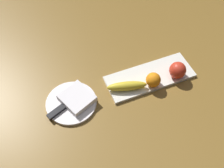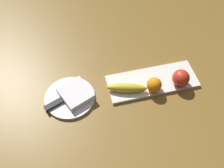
{
  "view_description": "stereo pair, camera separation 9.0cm",
  "coord_description": "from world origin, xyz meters",
  "px_view_note": "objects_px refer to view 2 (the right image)",
  "views": [
    {
      "loc": [
        -0.38,
        -0.58,
        0.88
      ],
      "look_at": [
        -0.15,
        -0.01,
        0.04
      ],
      "focal_mm": 41.44,
      "sensor_mm": 36.0,
      "label": 1
    },
    {
      "loc": [
        -0.29,
        -0.61,
        0.88
      ],
      "look_at": [
        -0.15,
        -0.01,
        0.04
      ],
      "focal_mm": 41.44,
      "sensor_mm": 36.0,
      "label": 2
    }
  ],
  "objects_px": {
    "knife": "(59,102)",
    "banana": "(127,88)",
    "apple": "(181,78)",
    "orange_near_apple": "(154,85)",
    "dinner_plate": "(70,98)",
    "folded_napkin": "(76,94)",
    "fruit_tray": "(152,81)"
  },
  "relations": [
    {
      "from": "orange_near_apple",
      "to": "knife",
      "type": "relative_size",
      "value": 0.35
    },
    {
      "from": "dinner_plate",
      "to": "knife",
      "type": "distance_m",
      "value": 0.05
    },
    {
      "from": "orange_near_apple",
      "to": "knife",
      "type": "xyz_separation_m",
      "value": [
        -0.38,
        0.03,
        -0.03
      ]
    },
    {
      "from": "orange_near_apple",
      "to": "folded_napkin",
      "type": "xyz_separation_m",
      "value": [
        -0.31,
        0.04,
        -0.02
      ]
    },
    {
      "from": "fruit_tray",
      "to": "apple",
      "type": "distance_m",
      "value": 0.12
    },
    {
      "from": "apple",
      "to": "knife",
      "type": "relative_size",
      "value": 0.4
    },
    {
      "from": "folded_napkin",
      "to": "knife",
      "type": "relative_size",
      "value": 0.68
    },
    {
      "from": "banana",
      "to": "orange_near_apple",
      "type": "xyz_separation_m",
      "value": [
        0.11,
        -0.02,
        0.01
      ]
    },
    {
      "from": "banana",
      "to": "orange_near_apple",
      "type": "bearing_deg",
      "value": 5.68
    },
    {
      "from": "orange_near_apple",
      "to": "dinner_plate",
      "type": "distance_m",
      "value": 0.34
    },
    {
      "from": "knife",
      "to": "apple",
      "type": "bearing_deg",
      "value": -24.27
    },
    {
      "from": "orange_near_apple",
      "to": "banana",
      "type": "bearing_deg",
      "value": 170.07
    },
    {
      "from": "banana",
      "to": "folded_napkin",
      "type": "bearing_deg",
      "value": -171.27
    },
    {
      "from": "fruit_tray",
      "to": "apple",
      "type": "relative_size",
      "value": 5.34
    },
    {
      "from": "fruit_tray",
      "to": "banana",
      "type": "bearing_deg",
      "value": -168.3
    },
    {
      "from": "dinner_plate",
      "to": "knife",
      "type": "xyz_separation_m",
      "value": [
        -0.04,
        -0.02,
        0.01
      ]
    },
    {
      "from": "dinner_plate",
      "to": "knife",
      "type": "bearing_deg",
      "value": -159.37
    },
    {
      "from": "banana",
      "to": "dinner_plate",
      "type": "bearing_deg",
      "value": -170.52
    },
    {
      "from": "banana",
      "to": "dinner_plate",
      "type": "xyz_separation_m",
      "value": [
        -0.23,
        0.02,
        -0.03
      ]
    },
    {
      "from": "knife",
      "to": "dinner_plate",
      "type": "bearing_deg",
      "value": -1.04
    },
    {
      "from": "apple",
      "to": "banana",
      "type": "bearing_deg",
      "value": 176.18
    },
    {
      "from": "fruit_tray",
      "to": "knife",
      "type": "xyz_separation_m",
      "value": [
        -0.39,
        -0.02,
        0.01
      ]
    },
    {
      "from": "dinner_plate",
      "to": "folded_napkin",
      "type": "height_order",
      "value": "folded_napkin"
    },
    {
      "from": "folded_napkin",
      "to": "fruit_tray",
      "type": "bearing_deg",
      "value": 0.0
    },
    {
      "from": "fruit_tray",
      "to": "dinner_plate",
      "type": "height_order",
      "value": "same"
    },
    {
      "from": "apple",
      "to": "dinner_plate",
      "type": "relative_size",
      "value": 0.35
    },
    {
      "from": "orange_near_apple",
      "to": "dinner_plate",
      "type": "relative_size",
      "value": 0.3
    },
    {
      "from": "knife",
      "to": "banana",
      "type": "bearing_deg",
      "value": -23.29
    },
    {
      "from": "banana",
      "to": "fruit_tray",
      "type": "bearing_deg",
      "value": 27.32
    },
    {
      "from": "fruit_tray",
      "to": "folded_napkin",
      "type": "height_order",
      "value": "folded_napkin"
    },
    {
      "from": "fruit_tray",
      "to": "apple",
      "type": "xyz_separation_m",
      "value": [
        0.1,
        -0.04,
        0.04
      ]
    },
    {
      "from": "dinner_plate",
      "to": "folded_napkin",
      "type": "distance_m",
      "value": 0.03
    }
  ]
}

